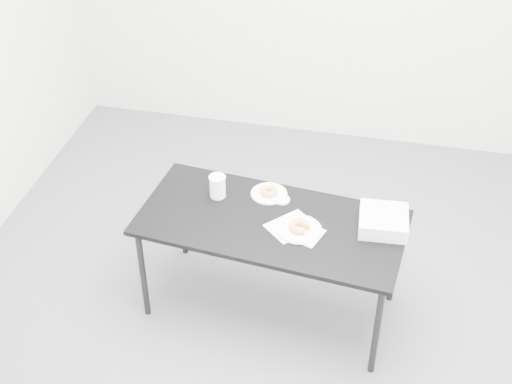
% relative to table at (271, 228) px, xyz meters
% --- Properties ---
extents(floor, '(4.00, 4.00, 0.00)m').
position_rel_table_xyz_m(floor, '(0.01, 0.04, -0.62)').
color(floor, '#525358').
rests_on(floor, ground).
extents(table, '(1.55, 0.84, 0.68)m').
position_rel_table_xyz_m(table, '(0.00, 0.00, 0.00)').
color(table, black).
rests_on(table, floor).
extents(scorecard, '(0.31, 0.32, 0.00)m').
position_rel_table_xyz_m(scorecard, '(0.12, -0.02, 0.05)').
color(scorecard, white).
rests_on(scorecard, table).
extents(logo_patch, '(0.06, 0.06, 0.00)m').
position_rel_table_xyz_m(logo_patch, '(0.21, 0.06, 0.05)').
color(logo_patch, green).
rests_on(logo_patch, scorecard).
extents(pen, '(0.12, 0.01, 0.01)m').
position_rel_table_xyz_m(pen, '(0.18, 0.05, 0.06)').
color(pen, '#0C8676').
rests_on(pen, scorecard).
extents(napkin, '(0.22, 0.22, 0.00)m').
position_rel_table_xyz_m(napkin, '(0.20, -0.07, 0.05)').
color(napkin, white).
rests_on(napkin, table).
extents(plate_near, '(0.25, 0.25, 0.01)m').
position_rel_table_xyz_m(plate_near, '(0.17, -0.05, 0.06)').
color(plate_near, white).
rests_on(plate_near, napkin).
extents(donut_near, '(0.16, 0.16, 0.04)m').
position_rel_table_xyz_m(donut_near, '(0.17, -0.05, 0.08)').
color(donut_near, '#D78D44').
rests_on(donut_near, plate_near).
extents(plate_far, '(0.21, 0.21, 0.01)m').
position_rel_table_xyz_m(plate_far, '(-0.06, 0.24, 0.05)').
color(plate_far, white).
rests_on(plate_far, table).
extents(donut_far, '(0.11, 0.11, 0.03)m').
position_rel_table_xyz_m(donut_far, '(-0.06, 0.24, 0.07)').
color(donut_far, '#D78D44').
rests_on(donut_far, plate_far).
extents(coffee_cup, '(0.09, 0.09, 0.14)m').
position_rel_table_xyz_m(coffee_cup, '(-0.35, 0.16, 0.12)').
color(coffee_cup, white).
rests_on(coffee_cup, table).
extents(cup_lid, '(0.09, 0.09, 0.01)m').
position_rel_table_xyz_m(cup_lid, '(0.02, 0.19, 0.06)').
color(cup_lid, white).
rests_on(cup_lid, table).
extents(bakery_box, '(0.28, 0.28, 0.09)m').
position_rel_table_xyz_m(bakery_box, '(0.61, 0.08, 0.10)').
color(bakery_box, white).
rests_on(bakery_box, table).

